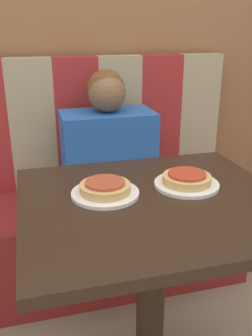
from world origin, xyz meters
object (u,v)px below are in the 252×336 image
at_px(plate_left, 105,193).
at_px(plate_right, 186,184).
at_px(person, 108,145).
at_px(pizza_right, 187,178).
at_px(pizza_left, 105,187).

xyz_separation_m(plate_left, plate_right, (0.28, 0.00, 0.00)).
bearing_deg(plate_left, person, 76.84).
relative_size(plate_right, pizza_right, 1.34).
bearing_deg(pizza_left, person, 76.84).
relative_size(person, plate_left, 2.85).
height_order(plate_right, pizza_left, pizza_left).
xyz_separation_m(person, pizza_left, (-0.14, -0.60, 0.05)).
bearing_deg(plate_right, plate_left, 180.00).
height_order(plate_left, pizza_left, pizza_left).
distance_m(plate_right, pizza_left, 0.28).
xyz_separation_m(plate_right, pizza_left, (-0.28, 0.00, 0.02)).
bearing_deg(plate_left, plate_right, 0.00).
bearing_deg(pizza_right, plate_left, 180.00).
xyz_separation_m(person, plate_right, (0.14, -0.60, 0.03)).
bearing_deg(pizza_left, plate_right, 0.00).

